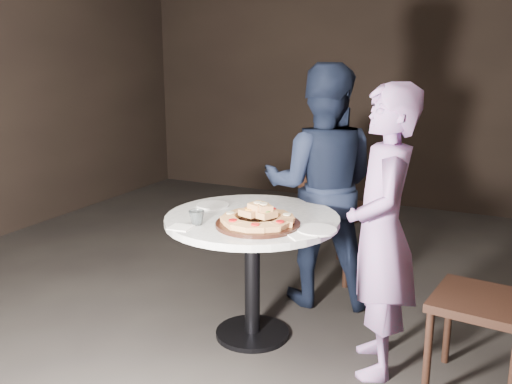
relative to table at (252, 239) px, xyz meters
The scene contains 13 objects.
floor 0.63m from the table, 60.05° to the right, with size 7.00×7.00×0.00m, color black.
table is the anchor object (origin of this frame).
serving_board 0.24m from the table, 54.28° to the right, with size 0.46×0.46×0.02m, color black.
focaccia_pile 0.26m from the table, 53.22° to the right, with size 0.41×0.40×0.11m.
plate_left 0.35m from the table, 164.55° to the left, with size 0.20×0.20×0.01m, color white.
plate_right 0.46m from the table, 13.35° to the right, with size 0.21×0.21×0.01m, color white.
water_glass 0.39m from the table, 125.06° to the right, with size 0.09×0.09×0.08m, color silver.
napkin_near 0.46m from the table, 123.80° to the right, with size 0.12×0.12×0.01m, color white.
napkin_far 0.46m from the table, 29.10° to the right, with size 0.12×0.12×0.01m, color white.
chair_far 1.12m from the table, 83.13° to the left, with size 0.62×0.63×1.00m.
chair_right 1.35m from the table, ahead, with size 0.52×0.50×0.96m.
diner_navy 0.72m from the table, 75.55° to the left, with size 0.77×0.60×1.59m, color black.
diner_teal 0.76m from the table, ahead, with size 0.55×0.36×1.52m, color #86669E.
Camera 1 is at (1.30, -2.64, 1.66)m, focal length 40.00 mm.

